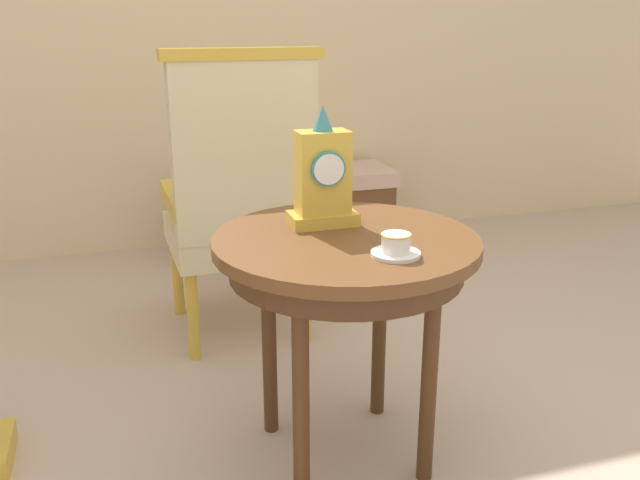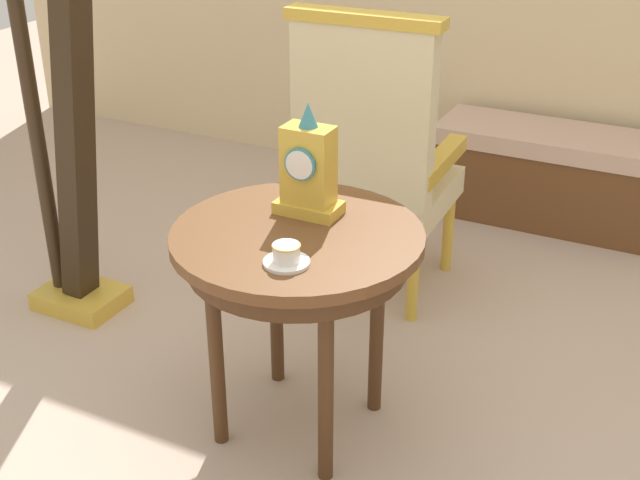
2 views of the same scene
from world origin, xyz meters
name	(u,v)px [view 2 (image 2 of 2)]	position (x,y,z in m)	size (l,w,h in m)	color
ground_plane	(289,439)	(0.00, 0.00, 0.00)	(10.00, 10.00, 0.00)	#BCA38E
side_table	(298,256)	(-0.01, 0.09, 0.60)	(0.72, 0.72, 0.68)	brown
teacup_left	(286,256)	(0.06, -0.10, 0.70)	(0.12, 0.12, 0.06)	white
mantel_clock	(308,170)	(-0.03, 0.21, 0.81)	(0.19, 0.11, 0.34)	gold
armchair	(373,155)	(-0.14, 0.93, 0.59)	(0.56, 0.54, 1.14)	beige
harp	(63,123)	(-1.07, 0.33, 0.76)	(0.40, 0.24, 1.86)	gold
window_bench	(553,176)	(0.35, 1.95, 0.22)	(1.09, 0.40, 0.44)	#CCA893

